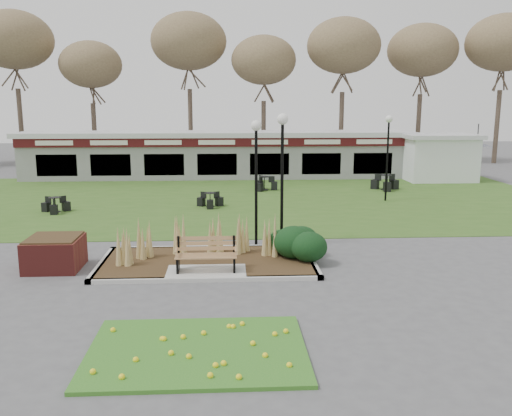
{
  "coord_description": "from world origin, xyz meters",
  "views": [
    {
      "loc": [
        0.61,
        -14.37,
        4.78
      ],
      "look_at": [
        1.49,
        2.0,
        1.53
      ],
      "focal_mm": 38.0,
      "sensor_mm": 36.0,
      "label": 1
    }
  ],
  "objects_px": {
    "service_hut": "(438,157)",
    "lamp_post_near_right": "(282,150)",
    "park_bench": "(206,254)",
    "bistro_set_a": "(55,207)",
    "bistro_set_d": "(264,185)",
    "patio_umbrella": "(476,156)",
    "lamp_post_far_right": "(388,139)",
    "food_pavilion": "(217,154)",
    "lamp_post_mid_right": "(256,155)",
    "bistro_set_c": "(385,185)",
    "brick_planter": "(55,253)",
    "bistro_set_b": "(210,202)"
  },
  "relations": [
    {
      "from": "brick_planter",
      "to": "lamp_post_mid_right",
      "type": "xyz_separation_m",
      "value": [
        5.96,
        2.29,
        2.57
      ]
    },
    {
      "from": "food_pavilion",
      "to": "bistro_set_c",
      "type": "bearing_deg",
      "value": -30.92
    },
    {
      "from": "lamp_post_near_right",
      "to": "bistro_set_b",
      "type": "distance_m",
      "value": 7.91
    },
    {
      "from": "bistro_set_b",
      "to": "patio_umbrella",
      "type": "height_order",
      "value": "patio_umbrella"
    },
    {
      "from": "service_hut",
      "to": "lamp_post_far_right",
      "type": "xyz_separation_m",
      "value": [
        -5.2,
        -6.81,
        1.55
      ]
    },
    {
      "from": "brick_planter",
      "to": "bistro_set_b",
      "type": "relative_size",
      "value": 1.21
    },
    {
      "from": "bistro_set_c",
      "to": "brick_planter",
      "type": "bearing_deg",
      "value": -135.43
    },
    {
      "from": "park_bench",
      "to": "bistro_set_a",
      "type": "bearing_deg",
      "value": 127.59
    },
    {
      "from": "lamp_post_mid_right",
      "to": "bistro_set_d",
      "type": "relative_size",
      "value": 3.01
    },
    {
      "from": "food_pavilion",
      "to": "lamp_post_far_right",
      "type": "xyz_separation_m",
      "value": [
        8.3,
        -8.77,
        1.53
      ]
    },
    {
      "from": "brick_planter",
      "to": "bistro_set_c",
      "type": "xyz_separation_m",
      "value": [
        13.63,
        13.43,
        -0.18
      ]
    },
    {
      "from": "brick_planter",
      "to": "bistro_set_d",
      "type": "relative_size",
      "value": 1.08
    },
    {
      "from": "bistro_set_d",
      "to": "patio_umbrella",
      "type": "distance_m",
      "value": 13.65
    },
    {
      "from": "food_pavilion",
      "to": "lamp_post_far_right",
      "type": "relative_size",
      "value": 5.97
    },
    {
      "from": "park_bench",
      "to": "bistro_set_a",
      "type": "xyz_separation_m",
      "value": [
        -6.88,
        8.94,
        -0.35
      ]
    },
    {
      "from": "bistro_set_a",
      "to": "patio_umbrella",
      "type": "bearing_deg",
      "value": 21.02
    },
    {
      "from": "park_bench",
      "to": "bistro_set_c",
      "type": "bearing_deg",
      "value": 56.93
    },
    {
      "from": "food_pavilion",
      "to": "bistro_set_c",
      "type": "xyz_separation_m",
      "value": [
        9.23,
        -5.53,
        -1.18
      ]
    },
    {
      "from": "park_bench",
      "to": "bistro_set_b",
      "type": "distance_m",
      "value": 9.82
    },
    {
      "from": "bistro_set_d",
      "to": "brick_planter",
      "type": "bearing_deg",
      "value": -117.12
    },
    {
      "from": "park_bench",
      "to": "lamp_post_far_right",
      "type": "height_order",
      "value": "lamp_post_far_right"
    },
    {
      "from": "park_bench",
      "to": "lamp_post_mid_right",
      "type": "height_order",
      "value": "lamp_post_mid_right"
    },
    {
      "from": "park_bench",
      "to": "lamp_post_mid_right",
      "type": "xyz_separation_m",
      "value": [
        1.56,
        3.04,
        2.45
      ]
    },
    {
      "from": "brick_planter",
      "to": "patio_umbrella",
      "type": "height_order",
      "value": "patio_umbrella"
    },
    {
      "from": "service_hut",
      "to": "lamp_post_near_right",
      "type": "height_order",
      "value": "lamp_post_near_right"
    },
    {
      "from": "service_hut",
      "to": "lamp_post_far_right",
      "type": "height_order",
      "value": "lamp_post_far_right"
    },
    {
      "from": "bistro_set_b",
      "to": "bistro_set_c",
      "type": "xyz_separation_m",
      "value": [
        9.42,
        4.37,
        0.06
      ]
    },
    {
      "from": "food_pavilion",
      "to": "lamp_post_mid_right",
      "type": "distance_m",
      "value": 16.82
    },
    {
      "from": "patio_umbrella",
      "to": "bistro_set_a",
      "type": "bearing_deg",
      "value": -158.98
    },
    {
      "from": "lamp_post_far_right",
      "to": "bistro_set_b",
      "type": "bearing_deg",
      "value": -172.39
    },
    {
      "from": "park_bench",
      "to": "bistro_set_d",
      "type": "relative_size",
      "value": 1.22
    },
    {
      "from": "brick_planter",
      "to": "bistro_set_b",
      "type": "height_order",
      "value": "brick_planter"
    },
    {
      "from": "lamp_post_near_right",
      "to": "bistro_set_d",
      "type": "bearing_deg",
      "value": 88.94
    },
    {
      "from": "service_hut",
      "to": "bistro_set_b",
      "type": "height_order",
      "value": "service_hut"
    },
    {
      "from": "brick_planter",
      "to": "lamp_post_near_right",
      "type": "bearing_deg",
      "value": 17.9
    },
    {
      "from": "park_bench",
      "to": "lamp_post_near_right",
      "type": "xyz_separation_m",
      "value": [
        2.41,
        2.95,
        2.61
      ]
    },
    {
      "from": "lamp_post_far_right",
      "to": "brick_planter",
      "type": "bearing_deg",
      "value": -141.25
    },
    {
      "from": "park_bench",
      "to": "patio_umbrella",
      "type": "height_order",
      "value": "patio_umbrella"
    },
    {
      "from": "service_hut",
      "to": "bistro_set_d",
      "type": "relative_size",
      "value": 3.17
    },
    {
      "from": "lamp_post_near_right",
      "to": "bistro_set_a",
      "type": "xyz_separation_m",
      "value": [
        -9.3,
        5.99,
        -2.96
      ]
    },
    {
      "from": "park_bench",
      "to": "brick_planter",
      "type": "bearing_deg",
      "value": 170.31
    },
    {
      "from": "park_bench",
      "to": "bistro_set_b",
      "type": "xyz_separation_m",
      "value": [
        -0.18,
        9.81,
        -0.35
      ]
    },
    {
      "from": "lamp_post_mid_right",
      "to": "bistro_set_c",
      "type": "xyz_separation_m",
      "value": [
        7.67,
        11.14,
        -2.75
      ]
    },
    {
      "from": "food_pavilion",
      "to": "bistro_set_c",
      "type": "relative_size",
      "value": 16.01
    },
    {
      "from": "food_pavilion",
      "to": "lamp_post_mid_right",
      "type": "relative_size",
      "value": 5.89
    },
    {
      "from": "patio_umbrella",
      "to": "bistro_set_c",
      "type": "bearing_deg",
      "value": -152.13
    },
    {
      "from": "bistro_set_b",
      "to": "bistro_set_d",
      "type": "height_order",
      "value": "bistro_set_d"
    },
    {
      "from": "brick_planter",
      "to": "bistro_set_b",
      "type": "distance_m",
      "value": 9.99
    },
    {
      "from": "park_bench",
      "to": "service_hut",
      "type": "xyz_separation_m",
      "value": [
        13.5,
        17.75,
        0.86
      ]
    },
    {
      "from": "food_pavilion",
      "to": "brick_planter",
      "type": "bearing_deg",
      "value": -103.06
    }
  ]
}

